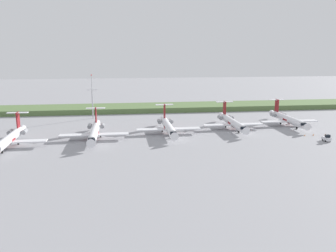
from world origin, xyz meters
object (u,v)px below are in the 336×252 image
at_px(regional_jet_third, 168,126).
at_px(safety_cone_rear_marker, 325,134).
at_px(safety_cone_front_marker, 305,135).
at_px(regional_jet_second, 94,131).
at_px(safety_cone_mid_marker, 313,135).
at_px(regional_jet_fifth, 287,119).
at_px(regional_jet_nearest, 10,138).
at_px(antenna_mast, 92,100).
at_px(regional_jet_fourth, 232,122).
at_px(baggage_tug, 327,138).

relative_size(regional_jet_third, safety_cone_rear_marker, 56.36).
bearing_deg(safety_cone_rear_marker, safety_cone_front_marker, -178.98).
distance_m(regional_jet_second, safety_cone_rear_marker, 80.55).
relative_size(safety_cone_mid_marker, safety_cone_rear_marker, 1.00).
distance_m(regional_jet_fifth, safety_cone_mid_marker, 18.46).
distance_m(regional_jet_nearest, antenna_mast, 49.94).
relative_size(regional_jet_nearest, regional_jet_fifth, 1.00).
xyz_separation_m(regional_jet_nearest, safety_cone_rear_marker, (105.76, 0.64, -2.26)).
relative_size(regional_jet_third, antenna_mast, 1.62).
xyz_separation_m(regional_jet_nearest, regional_jet_fourth, (76.52, 15.93, 0.00)).
height_order(antenna_mast, safety_cone_rear_marker, antenna_mast).
bearing_deg(regional_jet_third, baggage_tug, -20.48).
height_order(regional_jet_second, baggage_tug, regional_jet_second).
bearing_deg(regional_jet_third, safety_cone_front_marker, -13.16).
height_order(regional_jet_third, safety_cone_front_marker, regional_jet_third).
bearing_deg(regional_jet_fourth, regional_jet_third, -169.97).
xyz_separation_m(regional_jet_nearest, regional_jet_second, (25.44, 6.21, 0.00)).
height_order(regional_jet_nearest, regional_jet_fifth, same).
xyz_separation_m(safety_cone_mid_marker, safety_cone_rear_marker, (4.35, -0.28, 0.00)).
height_order(antenna_mast, safety_cone_mid_marker, antenna_mast).
bearing_deg(baggage_tug, safety_cone_rear_marker, 61.04).
distance_m(regional_jet_second, regional_jet_third, 26.29).
bearing_deg(safety_cone_front_marker, regional_jet_fifth, 82.45).
bearing_deg(baggage_tug, antenna_mast, 146.86).
height_order(regional_jet_fifth, safety_cone_mid_marker, regional_jet_fifth).
xyz_separation_m(regional_jet_third, safety_cone_mid_marker, (50.22, -10.52, -2.26)).
xyz_separation_m(regional_jet_second, antenna_mast, (-3.21, 38.17, 5.50)).
distance_m(regional_jet_fifth, safety_cone_front_marker, 19.02).
bearing_deg(regional_jet_second, antenna_mast, 94.81).
bearing_deg(safety_cone_rear_marker, regional_jet_third, 168.80).
distance_m(antenna_mast, safety_cone_front_marker, 87.90).
height_order(baggage_tug, safety_cone_rear_marker, baggage_tug).
xyz_separation_m(regional_jet_nearest, antenna_mast, (22.23, 44.38, 5.50)).
relative_size(regional_jet_third, safety_cone_mid_marker, 56.36).
distance_m(regional_jet_nearest, safety_cone_front_marker, 98.03).
bearing_deg(regional_jet_fourth, regional_jet_second, -169.23).
bearing_deg(regional_jet_fourth, regional_jet_fifth, 7.84).
distance_m(baggage_tug, safety_cone_rear_marker, 9.09).
distance_m(regional_jet_third, baggage_tug, 53.58).
distance_m(antenna_mast, safety_cone_rear_marker, 94.61).
relative_size(regional_jet_third, regional_jet_fourth, 1.00).
bearing_deg(regional_jet_fourth, safety_cone_front_marker, -35.67).
distance_m(regional_jet_third, antenna_mast, 44.21).
distance_m(regional_jet_second, regional_jet_fourth, 52.00).
relative_size(baggage_tug, safety_cone_front_marker, 5.82).
bearing_deg(baggage_tug, regional_jet_nearest, 175.89).
distance_m(regional_jet_third, safety_cone_mid_marker, 51.36).
relative_size(regional_jet_fifth, safety_cone_front_marker, 56.36).
bearing_deg(regional_jet_fifth, safety_cone_mid_marker, -87.08).
xyz_separation_m(regional_jet_second, regional_jet_third, (25.76, 5.24, 0.00)).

